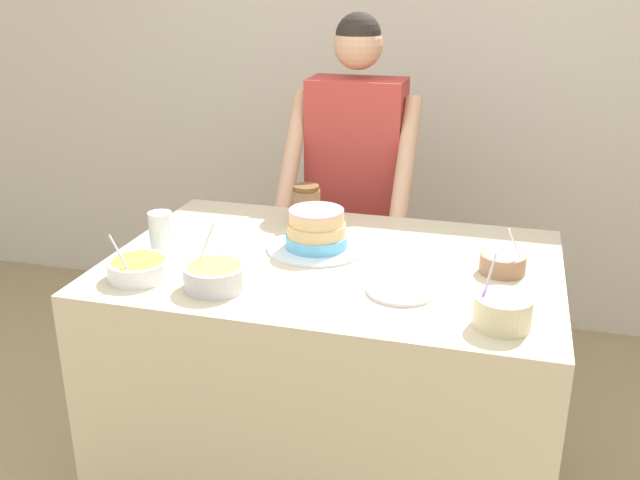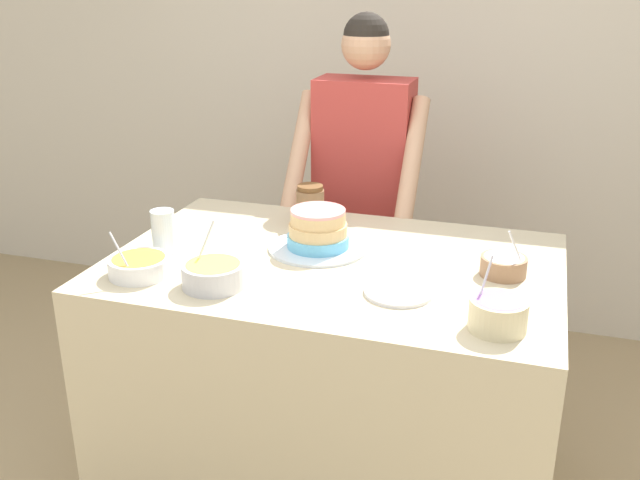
# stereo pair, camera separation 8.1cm
# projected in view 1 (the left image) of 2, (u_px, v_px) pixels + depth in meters

# --- Properties ---
(wall_back) EXTENTS (10.00, 0.05, 2.60)m
(wall_back) POSITION_uv_depth(u_px,v_px,m) (412.00, 85.00, 3.77)
(wall_back) COLOR beige
(wall_back) RESTS_ON ground_plane
(counter) EXTENTS (1.49, 1.00, 0.96)m
(counter) POSITION_uv_depth(u_px,v_px,m) (332.00, 383.00, 2.57)
(counter) COLOR #C6B793
(counter) RESTS_ON ground_plane
(person_baker) EXTENTS (0.56, 0.48, 1.71)m
(person_baker) POSITION_uv_depth(u_px,v_px,m) (355.00, 174.00, 3.13)
(person_baker) COLOR #2D2D38
(person_baker) RESTS_ON ground_plane
(cake) EXTENTS (0.35, 0.35, 0.15)m
(cake) POSITION_uv_depth(u_px,v_px,m) (317.00, 233.00, 2.47)
(cake) COLOR silver
(cake) RESTS_ON counter
(frosting_bowl_orange) EXTENTS (0.20, 0.20, 0.16)m
(frosting_bowl_orange) POSITION_uv_depth(u_px,v_px,m) (139.00, 268.00, 2.25)
(frosting_bowl_orange) COLOR white
(frosting_bowl_orange) RESTS_ON counter
(frosting_bowl_white) EXTENTS (0.15, 0.15, 0.18)m
(frosting_bowl_white) POSITION_uv_depth(u_px,v_px,m) (503.00, 262.00, 2.29)
(frosting_bowl_white) COLOR #936B4C
(frosting_bowl_white) RESTS_ON counter
(frosting_bowl_purple) EXTENTS (0.16, 0.16, 0.19)m
(frosting_bowl_purple) POSITION_uv_depth(u_px,v_px,m) (503.00, 310.00, 1.94)
(frosting_bowl_purple) COLOR beige
(frosting_bowl_purple) RESTS_ON counter
(frosting_bowl_yellow) EXTENTS (0.19, 0.19, 0.19)m
(frosting_bowl_yellow) POSITION_uv_depth(u_px,v_px,m) (215.00, 275.00, 2.17)
(frosting_bowl_yellow) COLOR silver
(frosting_bowl_yellow) RESTS_ON counter
(drinking_glass) EXTENTS (0.08, 0.08, 0.16)m
(drinking_glass) POSITION_uv_depth(u_px,v_px,m) (161.00, 234.00, 2.40)
(drinking_glass) COLOR silver
(drinking_glass) RESTS_ON counter
(ceramic_plate) EXTENTS (0.21, 0.21, 0.01)m
(ceramic_plate) POSITION_uv_depth(u_px,v_px,m) (401.00, 291.00, 2.15)
(ceramic_plate) COLOR silver
(ceramic_plate) RESTS_ON counter
(stoneware_jar) EXTENTS (0.11, 0.11, 0.16)m
(stoneware_jar) POSITION_uv_depth(u_px,v_px,m) (306.00, 205.00, 2.70)
(stoneware_jar) COLOR brown
(stoneware_jar) RESTS_ON counter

